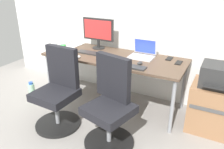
% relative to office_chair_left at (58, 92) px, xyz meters
% --- Properties ---
extents(ground_plane, '(5.28, 5.28, 0.00)m').
position_rel_office_chair_left_xyz_m(ground_plane, '(0.36, 0.73, -0.42)').
color(ground_plane, gray).
extents(back_wall, '(4.40, 0.04, 2.60)m').
position_rel_office_chair_left_xyz_m(back_wall, '(0.36, 1.16, 0.88)').
color(back_wall, white).
rests_on(back_wall, ground).
extents(desk, '(1.87, 0.71, 0.70)m').
position_rel_office_chair_left_xyz_m(desk, '(0.36, 0.73, 0.22)').
color(desk, brown).
rests_on(desk, ground).
extents(office_chair_left, '(0.54, 0.54, 0.94)m').
position_rel_office_chair_left_xyz_m(office_chair_left, '(0.00, 0.00, 0.00)').
color(office_chair_left, black).
rests_on(office_chair_left, ground).
extents(office_chair_right, '(0.54, 0.54, 0.94)m').
position_rel_office_chair_left_xyz_m(office_chair_right, '(0.69, -0.00, 0.00)').
color(office_chair_right, black).
rests_on(office_chair_right, ground).
extents(side_cabinet, '(0.52, 0.46, 0.56)m').
position_rel_office_chair_left_xyz_m(side_cabinet, '(1.64, 0.72, -0.14)').
color(side_cabinet, '#996B47').
rests_on(side_cabinet, ground).
extents(printer, '(0.38, 0.40, 0.24)m').
position_rel_office_chair_left_xyz_m(printer, '(1.64, 0.72, 0.26)').
color(printer, '#2D2D2D').
rests_on(printer, side_cabinet).
extents(water_bottle_on_floor, '(0.09, 0.09, 0.31)m').
position_rel_office_chair_left_xyz_m(water_bottle_on_floor, '(-0.68, 0.21, -0.28)').
color(water_bottle_on_floor, '#A5D8B2').
rests_on(water_bottle_on_floor, ground).
extents(desktop_monitor, '(0.48, 0.18, 0.43)m').
position_rel_office_chair_left_xyz_m(desktop_monitor, '(-0.00, 0.94, 0.53)').
color(desktop_monitor, '#262626').
rests_on(desktop_monitor, desk).
extents(open_laptop, '(0.31, 0.26, 0.23)m').
position_rel_office_chair_left_xyz_m(open_laptop, '(0.70, 0.88, 0.33)').
color(open_laptop, silver).
rests_on(open_laptop, desk).
extents(keyboard_by_monitor, '(0.34, 0.12, 0.02)m').
position_rel_office_chair_left_xyz_m(keyboard_by_monitor, '(0.00, 0.68, 0.29)').
color(keyboard_by_monitor, '#2D2D2D').
rests_on(keyboard_by_monitor, desk).
extents(keyboard_by_laptop, '(0.34, 0.12, 0.02)m').
position_rel_office_chair_left_xyz_m(keyboard_by_laptop, '(0.72, 0.47, 0.29)').
color(keyboard_by_laptop, '#2D2D2D').
rests_on(keyboard_by_laptop, desk).
extents(mouse_by_monitor, '(0.06, 0.10, 0.03)m').
position_rel_office_chair_left_xyz_m(mouse_by_monitor, '(0.77, 0.60, 0.29)').
color(mouse_by_monitor, '#2D2D2D').
rests_on(mouse_by_monitor, desk).
extents(mouse_by_laptop, '(0.06, 0.10, 0.03)m').
position_rel_office_chair_left_xyz_m(mouse_by_laptop, '(-0.02, 0.44, 0.29)').
color(mouse_by_laptop, silver).
rests_on(mouse_by_laptop, desk).
extents(coffee_mug, '(0.08, 0.08, 0.09)m').
position_rel_office_chair_left_xyz_m(coffee_mug, '(-0.37, 0.59, 0.32)').
color(coffee_mug, green).
rests_on(coffee_mug, desk).
extents(pen_cup, '(0.07, 0.07, 0.10)m').
position_rel_office_chair_left_xyz_m(pen_cup, '(-0.47, 0.54, 0.33)').
color(pen_cup, slate).
rests_on(pen_cup, desk).
extents(phone_near_laptop, '(0.07, 0.14, 0.01)m').
position_rel_office_chair_left_xyz_m(phone_near_laptop, '(1.03, 0.96, 0.28)').
color(phone_near_laptop, black).
rests_on(phone_near_laptop, desk).
extents(phone_near_monitor, '(0.07, 0.14, 0.01)m').
position_rel_office_chair_left_xyz_m(phone_near_monitor, '(1.17, 0.86, 0.28)').
color(phone_near_monitor, black).
rests_on(phone_near_monitor, desk).
extents(paper_pile, '(0.21, 0.30, 0.01)m').
position_rel_office_chair_left_xyz_m(paper_pile, '(-0.42, 0.90, 0.28)').
color(paper_pile, white).
rests_on(paper_pile, desk).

